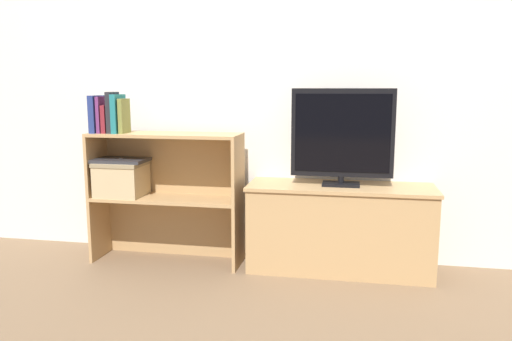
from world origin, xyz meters
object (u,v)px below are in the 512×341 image
object	(u,v)px
book_olive	(124,116)
storage_basket_left	(122,177)
book_charcoal	(113,113)
book_navy	(97,114)
book_teal	(118,114)
laptop	(121,160)
book_plum	(102,115)
book_maroon	(108,119)
tv_stand	(340,228)
tv	(342,135)

from	to	relation	value
book_olive	storage_basket_left	distance (m)	0.39
book_charcoal	book_navy	bearing A→B (deg)	180.00
book_teal	laptop	distance (m)	0.30
book_plum	book_maroon	xyz separation A→B (m)	(0.03, -0.00, -0.03)
tv_stand	book_charcoal	size ratio (longest dim) A/B	4.38
book_maroon	book_charcoal	size ratio (longest dim) A/B	0.68
tv	book_olive	xyz separation A→B (m)	(-1.33, -0.08, 0.10)
storage_basket_left	laptop	world-z (taller)	laptop
book_charcoal	book_olive	world-z (taller)	book_charcoal
book_maroon	book_olive	world-z (taller)	book_olive
tv_stand	book_teal	xyz separation A→B (m)	(-1.37, -0.08, 0.68)
book_maroon	tv_stand	bearing A→B (deg)	3.28
tv_stand	book_maroon	world-z (taller)	book_maroon
book_plum	book_teal	bearing A→B (deg)	0.00
book_navy	book_plum	bearing A→B (deg)	0.00
book_charcoal	book_maroon	bearing A→B (deg)	-180.00
book_maroon	book_teal	world-z (taller)	book_teal
book_navy	book_maroon	xyz separation A→B (m)	(0.07, -0.00, -0.03)
tv	book_charcoal	xyz separation A→B (m)	(-1.40, -0.08, 0.12)
tv	storage_basket_left	xyz separation A→B (m)	(-1.38, -0.06, -0.29)
book_olive	storage_basket_left	bearing A→B (deg)	152.09
book_plum	storage_basket_left	distance (m)	0.41
book_navy	tv	bearing A→B (deg)	3.07
tv_stand	book_olive	size ratio (longest dim) A/B	5.22
tv_stand	book_maroon	distance (m)	1.58
book_maroon	book_teal	xyz separation A→B (m)	(0.07, 0.00, 0.03)
tv_stand	book_charcoal	distance (m)	1.57
book_maroon	book_olive	bearing A→B (deg)	0.00
tv_stand	book_olive	world-z (taller)	book_olive
book_navy	storage_basket_left	distance (m)	0.42
book_teal	storage_basket_left	bearing A→B (deg)	110.63
book_olive	storage_basket_left	world-z (taller)	book_olive
tv_stand	tv	world-z (taller)	tv
book_plum	book_olive	xyz separation A→B (m)	(0.14, 0.00, -0.01)
book_olive	book_maroon	bearing A→B (deg)	-180.00
book_teal	book_olive	size ratio (longest dim) A/B	1.12
storage_basket_left	tv	bearing A→B (deg)	2.31
book_teal	storage_basket_left	size ratio (longest dim) A/B	0.81
book_maroon	book_plum	bearing A→B (deg)	180.00
book_plum	tv_stand	bearing A→B (deg)	3.20
tv_stand	book_maroon	bearing A→B (deg)	-176.72
book_navy	book_plum	distance (m)	0.04
tv_stand	storage_basket_left	xyz separation A→B (m)	(-1.38, -0.06, 0.28)
tv_stand	tv	bearing A→B (deg)	-90.00
tv	laptop	xyz separation A→B (m)	(-1.38, -0.06, -0.18)
book_maroon	book_charcoal	xyz separation A→B (m)	(0.04, 0.00, 0.04)
book_teal	laptop	bearing A→B (deg)	110.63
storage_basket_left	book_teal	bearing A→B (deg)	-69.37
book_maroon	storage_basket_left	distance (m)	0.38
tv_stand	book_plum	world-z (taller)	book_plum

